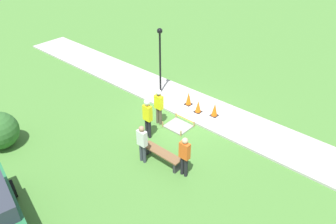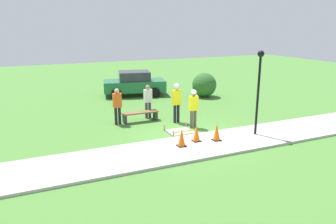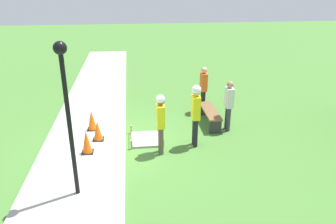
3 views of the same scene
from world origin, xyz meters
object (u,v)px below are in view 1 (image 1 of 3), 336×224
park_bench (162,155)px  lamppost_near (160,51)px  worker_assistant (148,114)px  traffic_cone_sidewalk_edge (189,98)px  bystander_in_gray_shirt (142,142)px  worker_supervisor (159,104)px  traffic_cone_near_patch (215,110)px  bystander_in_orange_shirt (185,155)px  traffic_cone_far_patch (198,107)px

park_bench → lamppost_near: size_ratio=0.51×
worker_assistant → lamppost_near: (2.23, -3.25, 1.28)m
traffic_cone_sidewalk_edge → lamppost_near: lamppost_near is taller
park_bench → worker_assistant: worker_assistant is taller
worker_assistant → bystander_in_gray_shirt: (-0.99, 1.32, -0.22)m
park_bench → worker_supervisor: worker_supervisor is taller
traffic_cone_near_patch → park_bench: (-0.26, 4.09, -0.08)m
lamppost_near → bystander_in_orange_shirt: bearing=140.5°
traffic_cone_far_patch → park_bench: traffic_cone_far_patch is taller
traffic_cone_near_patch → bystander_in_gray_shirt: bystander_in_gray_shirt is taller
bystander_in_orange_shirt → worker_assistant: bearing=-17.2°
traffic_cone_sidewalk_edge → lamppost_near: bearing=-0.5°
traffic_cone_near_patch → worker_supervisor: 2.81m
traffic_cone_near_patch → park_bench: bearing=93.6°
worker_assistant → lamppost_near: lamppost_near is taller
park_bench → bystander_in_gray_shirt: size_ratio=1.05×
traffic_cone_sidewalk_edge → worker_supervisor: size_ratio=0.39×
traffic_cone_near_patch → bystander_in_orange_shirt: bearing=109.0°
traffic_cone_sidewalk_edge → bystander_in_orange_shirt: (-3.00, 4.08, 0.56)m
traffic_cone_sidewalk_edge → worker_supervisor: 2.24m
traffic_cone_near_patch → park_bench: traffic_cone_near_patch is taller
bystander_in_orange_shirt → bystander_in_gray_shirt: (1.74, 0.48, -0.03)m
traffic_cone_sidewalk_edge → worker_supervisor: (0.07, 2.15, 0.64)m
traffic_cone_far_patch → worker_assistant: (0.53, 2.99, 0.79)m
worker_supervisor → worker_assistant: (-0.35, 1.09, 0.10)m
bystander_in_gray_shirt → traffic_cone_sidewalk_edge: bearing=-74.5°
bystander_in_orange_shirt → traffic_cone_sidewalk_edge: bearing=-53.6°
bystander_in_orange_shirt → bystander_in_gray_shirt: 1.81m
traffic_cone_far_patch → bystander_in_gray_shirt: size_ratio=0.36×
worker_supervisor → bystander_in_orange_shirt: bearing=147.9°
traffic_cone_far_patch → worker_supervisor: (0.88, 1.90, 0.68)m
bystander_in_orange_shirt → lamppost_near: bearing=-39.5°
traffic_cone_far_patch → bystander_in_gray_shirt: bystander_in_gray_shirt is taller
traffic_cone_near_patch → bystander_in_orange_shirt: bystander_in_orange_shirt is taller
worker_supervisor → worker_assistant: 1.14m
bystander_in_gray_shirt → lamppost_near: 5.79m
bystander_in_orange_shirt → lamppost_near: 6.60m
park_bench → worker_assistant: size_ratio=0.93×
worker_assistant → lamppost_near: size_ratio=0.55×
traffic_cone_far_patch → bystander_in_gray_shirt: bearing=96.1°
traffic_cone_near_patch → worker_supervisor: worker_supervisor is taller
traffic_cone_far_patch → park_bench: 3.98m
traffic_cone_near_patch → bystander_in_gray_shirt: 4.61m
worker_assistant → bystander_in_orange_shirt: (-2.73, 0.84, -0.19)m
worker_supervisor → bystander_in_orange_shirt: size_ratio=1.03×
worker_supervisor → lamppost_near: (1.88, -2.17, 1.38)m
traffic_cone_near_patch → park_bench: 4.10m
traffic_cone_sidewalk_edge → park_bench: bearing=114.5°
bystander_in_gray_shirt → lamppost_near: size_ratio=0.48×
traffic_cone_near_patch → bystander_in_gray_shirt: bearing=85.8°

